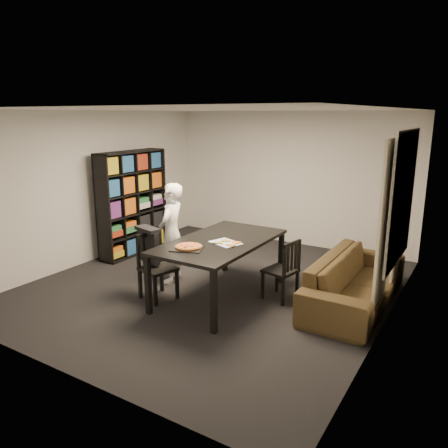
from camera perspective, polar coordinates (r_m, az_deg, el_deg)
The scene contains 16 objects.
room at distance 6.36m, azimuth -1.42°, elevation 2.95°, with size 5.01×5.51×2.61m.
window_pane at distance 6.00m, azimuth 22.33°, elevation 3.14°, with size 0.02×1.40×1.60m, color black.
window_frame at distance 6.00m, azimuth 22.28°, elevation 3.15°, with size 0.03×1.52×1.72m, color white.
curtain_left at distance 5.58m, azimuth 20.23°, elevation -1.11°, with size 0.03×0.70×2.25m, color beige.
curtain_right at distance 6.58m, azimuth 22.09°, elevation 0.94°, with size 0.03×0.70×2.25m, color beige.
bookshelf at distance 8.21m, azimuth -11.83°, elevation 2.71°, with size 0.35×1.50×1.90m, color black.
dining_table at distance 6.07m, azimuth -0.49°, elevation -2.80°, with size 1.12×2.02×0.84m.
chair_left at distance 6.23m, azimuth -9.12°, elevation -4.84°, with size 0.53×0.53×0.93m.
chair_right at distance 6.11m, azimuth 8.02°, elevation -5.51°, with size 0.47×0.47×0.87m.
draped_jacket at distance 6.26m, azimuth -9.86°, elevation -2.51°, with size 0.44×0.28×0.51m.
person at distance 6.72m, azimuth -6.87°, elevation -1.20°, with size 0.56×0.37×1.54m, color white.
baking_tray at distance 5.68m, azimuth -4.84°, elevation -3.21°, with size 0.40×0.32×0.01m, color black.
pepperoni_pizza at distance 5.69m, azimuth -4.65°, elevation -2.95°, with size 0.35×0.35×0.03m.
kitchen_towel at distance 5.91m, azimuth 0.20°, elevation -2.48°, with size 0.40×0.30×0.01m, color white.
pizza_slices at distance 5.89m, azimuth 0.49°, elevation -2.44°, with size 0.37×0.31×0.01m, color gold, non-canonical shape.
sofa at distance 6.26m, azimuth 16.79°, elevation -7.10°, with size 2.27×0.89×0.66m, color #403319.
Camera 1 is at (3.40, -5.24, 2.54)m, focal length 35.00 mm.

